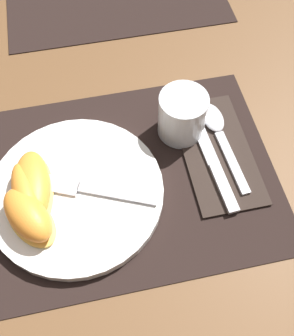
{
  "coord_description": "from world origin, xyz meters",
  "views": [
    {
      "loc": [
        -0.03,
        -0.29,
        0.53
      ],
      "look_at": [
        0.03,
        -0.0,
        0.02
      ],
      "focal_mm": 42.0,
      "sensor_mm": 36.0,
      "label": 1
    }
  ],
  "objects_px": {
    "juice_glass": "(182,117)",
    "citrus_wedge_1": "(28,201)",
    "knife": "(211,156)",
    "citrus_wedge_0": "(32,188)",
    "spoon": "(218,129)",
    "fork": "(83,188)",
    "citrus_wedge_2": "(28,216)",
    "plate": "(76,193)"
  },
  "relations": [
    {
      "from": "juice_glass",
      "to": "citrus_wedge_2",
      "type": "height_order",
      "value": "juice_glass"
    },
    {
      "from": "citrus_wedge_2",
      "to": "juice_glass",
      "type": "bearing_deg",
      "value": 26.09
    },
    {
      "from": "citrus_wedge_1",
      "to": "plate",
      "type": "bearing_deg",
      "value": 10.88
    },
    {
      "from": "citrus_wedge_1",
      "to": "citrus_wedge_2",
      "type": "xyz_separation_m",
      "value": [
        -0.0,
        -0.02,
        0.0
      ]
    },
    {
      "from": "knife",
      "to": "citrus_wedge_1",
      "type": "xyz_separation_m",
      "value": [
        -0.28,
        -0.03,
        0.03
      ]
    },
    {
      "from": "citrus_wedge_0",
      "to": "plate",
      "type": "bearing_deg",
      "value": -8.1
    },
    {
      "from": "knife",
      "to": "fork",
      "type": "relative_size",
      "value": 1.15
    },
    {
      "from": "plate",
      "to": "citrus_wedge_1",
      "type": "xyz_separation_m",
      "value": [
        -0.06,
        -0.01,
        0.02
      ]
    },
    {
      "from": "fork",
      "to": "citrus_wedge_0",
      "type": "xyz_separation_m",
      "value": [
        -0.07,
        0.01,
        0.01
      ]
    },
    {
      "from": "knife",
      "to": "citrus_wedge_0",
      "type": "distance_m",
      "value": 0.27
    },
    {
      "from": "plate",
      "to": "spoon",
      "type": "distance_m",
      "value": 0.25
    },
    {
      "from": "fork",
      "to": "citrus_wedge_1",
      "type": "xyz_separation_m",
      "value": [
        -0.08,
        -0.01,
        0.01
      ]
    },
    {
      "from": "citrus_wedge_0",
      "to": "fork",
      "type": "bearing_deg",
      "value": -7.19
    },
    {
      "from": "spoon",
      "to": "fork",
      "type": "xyz_separation_m",
      "value": [
        -0.23,
        -0.07,
        0.01
      ]
    },
    {
      "from": "citrus_wedge_1",
      "to": "citrus_wedge_2",
      "type": "bearing_deg",
      "value": -90.66
    },
    {
      "from": "knife",
      "to": "citrus_wedge_2",
      "type": "bearing_deg",
      "value": -168.33
    },
    {
      "from": "knife",
      "to": "spoon",
      "type": "distance_m",
      "value": 0.05
    },
    {
      "from": "juice_glass",
      "to": "fork",
      "type": "relative_size",
      "value": 0.43
    },
    {
      "from": "fork",
      "to": "spoon",
      "type": "bearing_deg",
      "value": 16.94
    },
    {
      "from": "juice_glass",
      "to": "fork",
      "type": "xyz_separation_m",
      "value": [
        -0.17,
        -0.08,
        -0.02
      ]
    },
    {
      "from": "spoon",
      "to": "citrus_wedge_0",
      "type": "height_order",
      "value": "citrus_wedge_0"
    },
    {
      "from": "spoon",
      "to": "citrus_wedge_1",
      "type": "height_order",
      "value": "citrus_wedge_1"
    },
    {
      "from": "knife",
      "to": "citrus_wedge_2",
      "type": "xyz_separation_m",
      "value": [
        -0.28,
        -0.06,
        0.03
      ]
    },
    {
      "from": "plate",
      "to": "citrus_wedge_2",
      "type": "relative_size",
      "value": 2.34
    },
    {
      "from": "juice_glass",
      "to": "citrus_wedge_1",
      "type": "xyz_separation_m",
      "value": [
        -0.24,
        -0.1,
        -0.0
      ]
    },
    {
      "from": "spoon",
      "to": "fork",
      "type": "distance_m",
      "value": 0.24
    },
    {
      "from": "spoon",
      "to": "citrus_wedge_2",
      "type": "xyz_separation_m",
      "value": [
        -0.3,
        -0.1,
        0.03
      ]
    },
    {
      "from": "juice_glass",
      "to": "spoon",
      "type": "relative_size",
      "value": 0.44
    },
    {
      "from": "juice_glass",
      "to": "knife",
      "type": "height_order",
      "value": "juice_glass"
    },
    {
      "from": "juice_glass",
      "to": "spoon",
      "type": "bearing_deg",
      "value": -15.07
    },
    {
      "from": "fork",
      "to": "citrus_wedge_0",
      "type": "height_order",
      "value": "citrus_wedge_0"
    },
    {
      "from": "juice_glass",
      "to": "citrus_wedge_1",
      "type": "height_order",
      "value": "juice_glass"
    },
    {
      "from": "juice_glass",
      "to": "citrus_wedge_2",
      "type": "distance_m",
      "value": 0.27
    },
    {
      "from": "plate",
      "to": "citrus_wedge_1",
      "type": "relative_size",
      "value": 1.92
    },
    {
      "from": "knife",
      "to": "spoon",
      "type": "xyz_separation_m",
      "value": [
        0.03,
        0.05,
        0.0
      ]
    },
    {
      "from": "plate",
      "to": "fork",
      "type": "xyz_separation_m",
      "value": [
        0.01,
        -0.0,
        0.01
      ]
    },
    {
      "from": "spoon",
      "to": "citrus_wedge_1",
      "type": "distance_m",
      "value": 0.31
    },
    {
      "from": "spoon",
      "to": "citrus_wedge_1",
      "type": "xyz_separation_m",
      "value": [
        -0.3,
        -0.08,
        0.03
      ]
    },
    {
      "from": "spoon",
      "to": "citrus_wedge_0",
      "type": "xyz_separation_m",
      "value": [
        -0.3,
        -0.06,
        0.02
      ]
    },
    {
      "from": "knife",
      "to": "citrus_wedge_2",
      "type": "distance_m",
      "value": 0.28
    },
    {
      "from": "knife",
      "to": "fork",
      "type": "distance_m",
      "value": 0.2
    },
    {
      "from": "citrus_wedge_0",
      "to": "citrus_wedge_2",
      "type": "relative_size",
      "value": 1.14
    }
  ]
}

